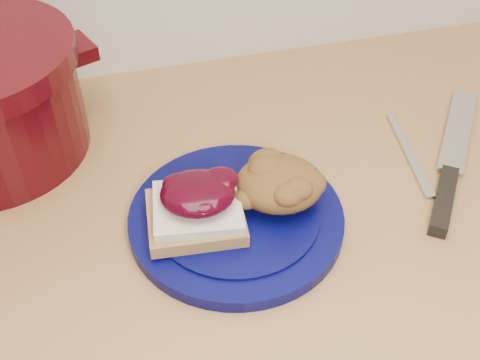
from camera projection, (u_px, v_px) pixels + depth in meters
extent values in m
cylinder|color=#04053B|center=(236.00, 219.00, 0.70)|extent=(0.30, 0.30, 0.02)
cube|color=olive|center=(196.00, 217.00, 0.68)|extent=(0.12, 0.10, 0.02)
cube|color=beige|center=(198.00, 207.00, 0.67)|extent=(0.11, 0.10, 0.01)
ellipsoid|color=black|center=(198.00, 193.00, 0.66)|extent=(0.10, 0.09, 0.03)
ellipsoid|color=brown|center=(279.00, 184.00, 0.69)|extent=(0.12, 0.11, 0.05)
cube|color=black|center=(444.00, 200.00, 0.73)|extent=(0.08, 0.10, 0.02)
cube|color=silver|center=(459.00, 128.00, 0.83)|extent=(0.14, 0.17, 0.00)
cube|color=silver|center=(410.00, 153.00, 0.80)|extent=(0.04, 0.17, 0.00)
cube|color=#380509|center=(78.00, 48.00, 0.80)|extent=(0.05, 0.07, 0.02)
cylinder|color=black|center=(13.00, 103.00, 0.80)|extent=(0.05, 0.05, 0.10)
cylinder|color=black|center=(2.00, 66.00, 0.76)|extent=(0.05, 0.05, 0.02)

